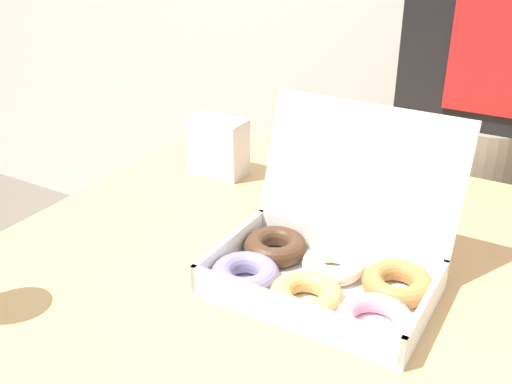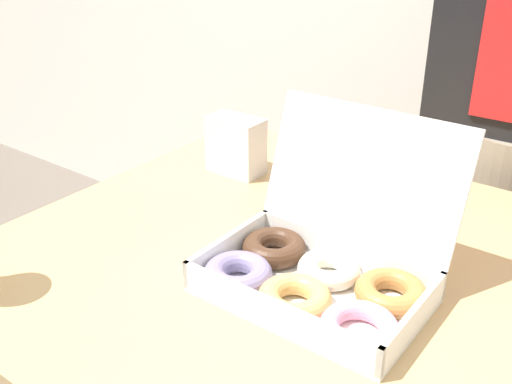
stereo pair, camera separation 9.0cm
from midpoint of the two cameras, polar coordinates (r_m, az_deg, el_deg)
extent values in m
cube|color=white|center=(0.87, 3.09, -9.42)|extent=(0.31, 0.20, 0.01)
cube|color=white|center=(0.92, -5.25, -5.42)|extent=(0.01, 0.20, 0.04)
cube|color=white|center=(0.81, 12.79, -10.91)|extent=(0.01, 0.20, 0.04)
cube|color=white|center=(0.79, -0.13, -11.47)|extent=(0.31, 0.01, 0.04)
cube|color=white|center=(0.93, 5.86, -5.21)|extent=(0.31, 0.01, 0.04)
cube|color=white|center=(0.90, 7.14, 2.09)|extent=(0.31, 0.07, 0.19)
torus|color=slate|center=(0.87, -4.09, -7.99)|extent=(0.11, 0.11, 0.03)
torus|color=#422819|center=(0.93, -0.94, -5.30)|extent=(0.14, 0.14, 0.03)
torus|color=tan|center=(0.83, 1.64, -9.95)|extent=(0.14, 0.14, 0.03)
torus|color=silver|center=(0.89, 4.48, -6.99)|extent=(0.10, 0.10, 0.03)
torus|color=pink|center=(0.79, 7.97, -12.09)|extent=(0.13, 0.13, 0.03)
torus|color=#A87038|center=(0.86, 10.38, -8.67)|extent=(0.11, 0.11, 0.03)
cube|color=silver|center=(1.22, -5.74, 4.28)|extent=(0.11, 0.06, 0.12)
cylinder|color=gray|center=(1.59, 17.37, -8.05)|extent=(0.21, 0.21, 0.84)
cube|color=red|center=(1.27, 20.23, 14.54)|extent=(0.17, 0.01, 0.35)
camera|label=1|loc=(0.05, -92.86, -1.40)|focal=42.00mm
camera|label=2|loc=(0.05, 87.14, 1.40)|focal=42.00mm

